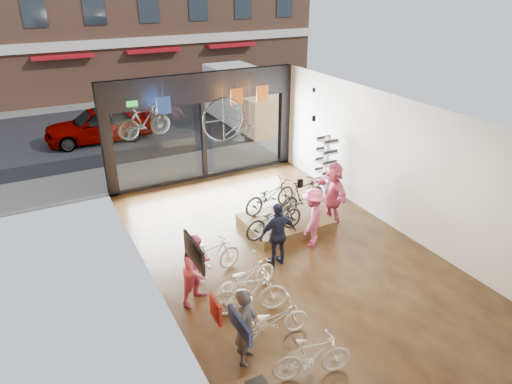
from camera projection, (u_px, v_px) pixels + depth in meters
ground_plane at (290, 257)px, 12.05m from camera, size 7.00×12.00×0.04m
ceiling at (296, 115)px, 10.42m from camera, size 7.00×12.00×0.04m
wall_left at (153, 224)px, 9.76m from camera, size 0.04×12.00×3.80m
wall_right at (400, 166)px, 12.71m from camera, size 0.04×12.00×3.80m
storefront at (203, 127)px, 16.04m from camera, size 7.00×0.26×3.80m
exit_sign at (132, 104)px, 14.45m from camera, size 0.35×0.06×0.18m
street_road at (142, 117)px, 24.07m from camera, size 30.00×18.00×0.02m
sidewalk_near at (194, 165)px, 17.79m from camera, size 30.00×2.40×0.12m
sidewalk_far at (124, 100)px, 27.24m from camera, size 30.00×2.00×0.12m
street_car at (99, 124)px, 20.22m from camera, size 4.60×1.85×1.57m
box_truck at (250, 100)px, 22.14m from camera, size 2.19×6.58×2.59m
floor_bike_1 at (312, 357)px, 8.24m from camera, size 1.57×0.78×0.91m
floor_bike_2 at (272, 321)px, 9.18m from camera, size 1.63×0.77×0.82m
floor_bike_3 at (250, 294)px, 9.81m from camera, size 1.77×0.95×1.03m
floor_bike_4 at (246, 278)px, 10.45m from camera, size 1.77×0.92×0.88m
floor_bike_5 at (213, 259)px, 11.08m from camera, size 1.67×0.79×0.97m
display_platform at (285, 222)px, 13.41m from camera, size 2.40×1.80×0.30m
display_bike_left at (274, 218)px, 12.30m from camera, size 1.91×0.87×0.97m
display_bike_mid at (303, 196)px, 13.42m from camera, size 1.85×0.87×1.07m
display_bike_right at (270, 196)px, 13.58m from camera, size 1.94×0.99×0.97m
customer_0 at (246, 326)px, 8.46m from camera, size 0.68×0.71×1.63m
customer_1 at (197, 268)px, 10.07m from camera, size 1.04×0.96×1.70m
customer_2 at (278, 234)px, 11.37m from camera, size 1.03×0.45×1.74m
customer_3 at (313, 217)px, 12.23m from camera, size 1.23×1.17×1.68m
customer_5 at (332, 192)px, 13.50m from camera, size 0.66×1.74×1.84m
sunglasses_rack at (326, 167)px, 14.98m from camera, size 0.70×0.62×2.06m
wall_merch at (227, 350)px, 7.27m from camera, size 0.40×2.40×2.60m
penny_farthing at (232, 120)px, 14.72m from camera, size 1.79×0.06×1.44m
hung_bike at (144, 121)px, 13.13m from camera, size 1.63×0.67×0.95m
jersey_left at (164, 105)px, 14.25m from camera, size 0.45×0.03×0.55m
jersey_mid at (237, 97)px, 15.31m from camera, size 0.45×0.03×0.55m
jersey_right at (262, 93)px, 15.73m from camera, size 0.45×0.03×0.55m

